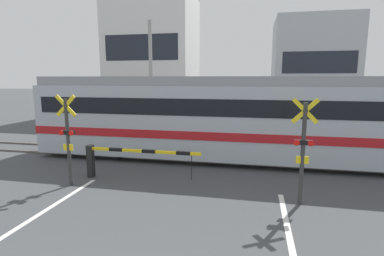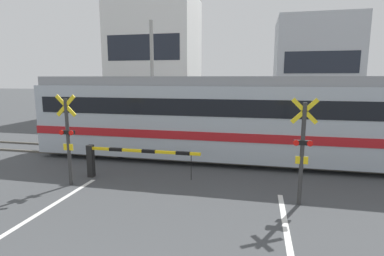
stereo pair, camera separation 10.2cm
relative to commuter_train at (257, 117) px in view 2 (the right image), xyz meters
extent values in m
cube|color=#5B564C|center=(-2.24, -0.72, -1.79)|extent=(50.00, 0.10, 0.08)
cube|color=#5B564C|center=(-2.24, 0.72, -1.79)|extent=(50.00, 0.10, 0.08)
cube|color=#ADB7C1|center=(0.00, 0.00, -0.18)|extent=(18.17, 2.77, 2.84)
cube|color=gray|center=(0.00, 0.00, 1.42)|extent=(17.99, 2.44, 0.36)
cube|color=red|center=(0.00, 0.00, -0.61)|extent=(18.19, 2.82, 0.32)
cube|color=black|center=(0.00, 0.00, 0.46)|extent=(17.44, 2.81, 0.64)
cube|color=black|center=(-9.09, 0.00, 0.46)|extent=(0.03, 1.94, 0.80)
cylinder|color=black|center=(-5.63, -0.72, -1.45)|extent=(0.76, 0.12, 0.76)
cylinder|color=black|center=(-5.63, 0.72, -1.45)|extent=(0.76, 0.12, 0.76)
cube|color=black|center=(-5.50, -3.24, -1.27)|extent=(0.20, 0.20, 1.12)
cube|color=yellow|center=(-3.58, -3.24, -0.82)|extent=(3.84, 0.09, 0.09)
cube|color=black|center=(-4.54, -3.24, -0.82)|extent=(0.46, 0.10, 0.10)
cube|color=black|center=(-3.39, -3.24, -0.82)|extent=(0.46, 0.10, 0.10)
cube|color=black|center=(-2.24, -3.24, -0.82)|extent=(0.46, 0.10, 0.10)
cylinder|color=black|center=(-1.97, -3.24, -1.27)|extent=(0.02, 0.02, 0.81)
cube|color=black|center=(1.01, 3.16, -1.27)|extent=(0.20, 0.20, 1.12)
cube|color=yellow|center=(-0.91, 3.16, -0.82)|extent=(3.84, 0.09, 0.09)
cube|color=black|center=(0.05, 3.16, -0.82)|extent=(0.46, 0.10, 0.10)
cube|color=black|center=(-1.10, 3.16, -0.82)|extent=(0.46, 0.10, 0.10)
cube|color=black|center=(-2.25, 3.16, -0.82)|extent=(0.46, 0.10, 0.10)
cylinder|color=black|center=(-2.52, 3.16, -1.27)|extent=(0.02, 0.02, 0.81)
cylinder|color=#333333|center=(-5.70, -4.11, -0.46)|extent=(0.11, 0.11, 2.75)
cube|color=yellow|center=(-5.70, -4.11, 0.70)|extent=(0.68, 0.04, 0.68)
cube|color=yellow|center=(-5.70, -4.11, 0.70)|extent=(0.68, 0.04, 0.68)
cube|color=black|center=(-5.70, -4.11, -0.13)|extent=(0.44, 0.12, 0.12)
cylinder|color=red|center=(-5.87, -4.18, -0.13)|extent=(0.15, 0.03, 0.15)
cylinder|color=red|center=(-5.53, -4.18, -0.13)|extent=(0.15, 0.03, 0.15)
cube|color=yellow|center=(-5.70, -4.13, -0.59)|extent=(0.32, 0.03, 0.20)
cylinder|color=#333333|center=(1.21, -4.11, -0.46)|extent=(0.11, 0.11, 2.75)
cube|color=yellow|center=(1.21, -4.11, 0.70)|extent=(0.68, 0.04, 0.68)
cube|color=yellow|center=(1.21, -4.11, 0.70)|extent=(0.68, 0.04, 0.68)
cube|color=black|center=(1.21, -4.11, -0.13)|extent=(0.44, 0.12, 0.12)
cylinder|color=red|center=(1.04, -4.18, -0.13)|extent=(0.15, 0.03, 0.15)
cylinder|color=red|center=(1.38, -4.18, -0.13)|extent=(0.15, 0.03, 0.15)
cube|color=yellow|center=(1.21, -4.13, -0.59)|extent=(0.32, 0.03, 0.20)
cylinder|color=#23232D|center=(-2.24, 5.43, -1.46)|extent=(0.13, 0.13, 0.75)
cylinder|color=#23232D|center=(-2.10, 5.43, -1.46)|extent=(0.13, 0.13, 0.75)
cube|color=#386647|center=(-2.17, 5.43, -0.79)|extent=(0.38, 0.22, 0.59)
sphere|color=tan|center=(-2.17, 5.43, -0.39)|extent=(0.20, 0.20, 0.20)
cube|color=white|center=(-9.72, 15.64, 3.55)|extent=(7.74, 6.40, 10.77)
cube|color=#1E232D|center=(-9.72, 12.43, 4.09)|extent=(6.50, 0.03, 2.15)
cube|color=#B2B7BC|center=(4.55, 15.64, 2.29)|extent=(6.39, 6.40, 8.25)
cube|color=#1E232D|center=(4.55, 12.43, 2.71)|extent=(5.37, 0.03, 1.65)
cylinder|color=gray|center=(-6.45, 5.66, 1.57)|extent=(0.22, 0.22, 6.81)
camera|label=1|loc=(-0.05, -12.19, 1.54)|focal=28.00mm
camera|label=2|loc=(0.05, -12.17, 1.54)|focal=28.00mm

